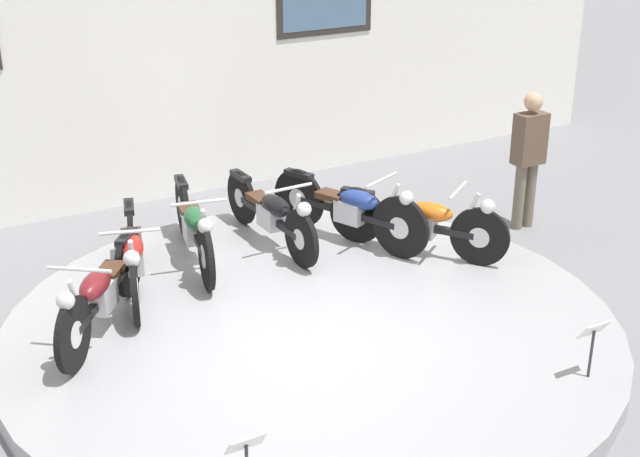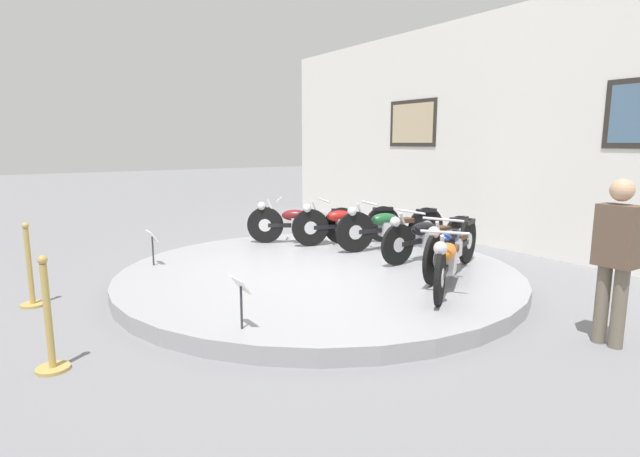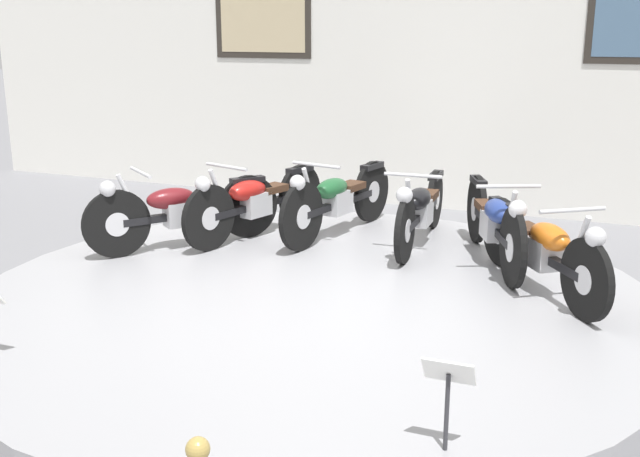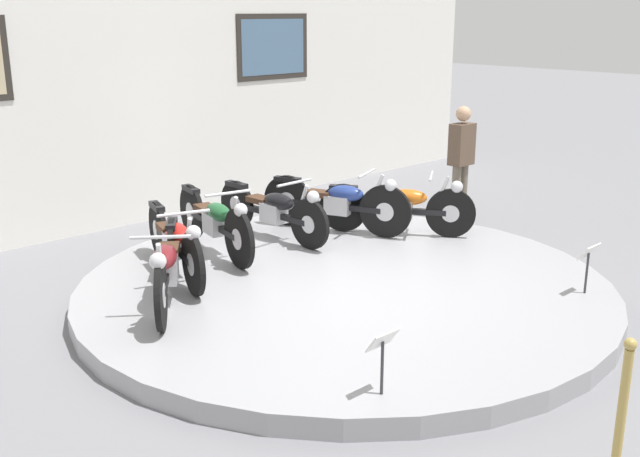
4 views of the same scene
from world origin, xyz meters
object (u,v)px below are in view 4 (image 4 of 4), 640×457
object	(u,v)px
motorcycle_green	(215,220)
stanchion_post_left_of_entry	(619,438)
motorcycle_orange	(400,205)
motorcycle_black	(274,209)
info_placard_front_left	(383,349)
info_placard_front_centre	(588,258)
motorcycle_blue	(338,201)
motorcycle_maroon	(167,265)
visitor_standing	(461,156)
motorcycle_red	(175,241)

from	to	relation	value
motorcycle_green	stanchion_post_left_of_entry	world-z (taller)	stanchion_post_left_of_entry
motorcycle_orange	motorcycle_black	bearing A→B (deg)	142.61
info_placard_front_left	info_placard_front_centre	bearing A→B (deg)	0.00
motorcycle_blue	info_placard_front_left	world-z (taller)	motorcycle_blue
motorcycle_maroon	motorcycle_orange	xyz separation A→B (m)	(3.38, -0.00, -0.01)
info_placard_front_left	visitor_standing	xyz separation A→B (m)	(4.94, 3.00, 0.36)
motorcycle_green	motorcycle_blue	world-z (taller)	same
motorcycle_black	motorcycle_green	bearing A→B (deg)	179.70
motorcycle_maroon	motorcycle_red	xyz separation A→B (m)	(0.48, 0.61, 0.00)
info_placard_front_left	info_placard_front_centre	xyz separation A→B (m)	(3.02, 0.00, 0.00)
motorcycle_red	visitor_standing	xyz separation A→B (m)	(4.63, -0.24, 0.34)
motorcycle_maroon	info_placard_front_centre	distance (m)	4.14
motorcycle_maroon	motorcycle_green	bearing A→B (deg)	37.61
motorcycle_orange	info_placard_front_centre	distance (m)	2.63
motorcycle_red	info_placard_front_centre	size ratio (longest dim) A/B	3.76
info_placard_front_left	info_placard_front_centre	distance (m)	3.02
motorcycle_blue	info_placard_front_centre	bearing A→B (deg)	-84.71
motorcycle_red	visitor_standing	distance (m)	4.65
motorcycle_orange	info_placard_front_centre	world-z (taller)	motorcycle_orange
motorcycle_black	motorcycle_orange	bearing A→B (deg)	-37.39
info_placard_front_left	stanchion_post_left_of_entry	world-z (taller)	stanchion_post_left_of_entry
motorcycle_black	motorcycle_blue	size ratio (longest dim) A/B	1.04
motorcycle_blue	motorcycle_green	bearing A→B (deg)	168.07
visitor_standing	info_placard_front_centre	bearing A→B (deg)	-122.60
motorcycle_black	info_placard_front_centre	xyz separation A→B (m)	(1.07, -3.59, -0.01)
motorcycle_black	motorcycle_orange	distance (m)	1.58
motorcycle_blue	info_placard_front_centre	size ratio (longest dim) A/B	3.67
visitor_standing	stanchion_post_left_of_entry	bearing A→B (deg)	-134.29
motorcycle_red	stanchion_post_left_of_entry	xyz separation A→B (m)	(0.16, -4.82, -0.23)
motorcycle_black	info_placard_front_left	xyz separation A→B (m)	(-1.94, -3.59, -0.01)
motorcycle_maroon	motorcycle_orange	bearing A→B (deg)	-0.03
info_placard_front_centre	visitor_standing	bearing A→B (deg)	57.40
motorcycle_green	info_placard_front_left	size ratio (longest dim) A/B	3.88
info_placard_front_left	motorcycle_maroon	bearing A→B (deg)	93.92
motorcycle_maroon	motorcycle_blue	distance (m)	2.96
motorcycle_green	info_placard_front_left	xyz separation A→B (m)	(-1.07, -3.59, -0.03)
motorcycle_blue	motorcycle_red	bearing A→B (deg)	-179.93
motorcycle_red	info_placard_front_left	distance (m)	3.25
motorcycle_green	stanchion_post_left_of_entry	distance (m)	5.21
motorcycle_maroon	motorcycle_green	xyz separation A→B (m)	(1.25, 0.96, 0.01)
motorcycle_green	info_placard_front_left	distance (m)	3.75
visitor_standing	motorcycle_green	bearing A→B (deg)	171.32
motorcycle_green	motorcycle_black	xyz separation A→B (m)	(0.87, -0.00, -0.02)
motorcycle_maroon	info_placard_front_centre	size ratio (longest dim) A/B	3.18
motorcycle_blue	info_placard_front_centre	distance (m)	3.26
motorcycle_blue	stanchion_post_left_of_entry	xyz separation A→B (m)	(-2.25, -4.82, -0.24)
motorcycle_green	motorcycle_blue	xyz separation A→B (m)	(1.65, -0.35, 0.00)
info_placard_front_left	visitor_standing	world-z (taller)	visitor_standing
motorcycle_green	visitor_standing	world-z (taller)	visitor_standing
motorcycle_blue	visitor_standing	size ratio (longest dim) A/B	1.16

